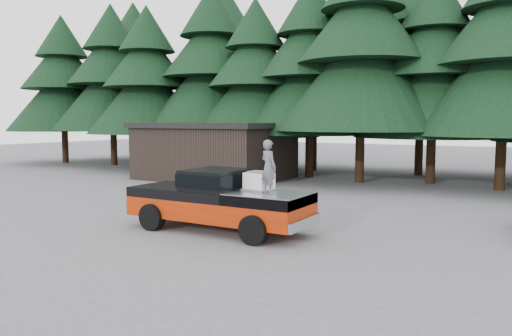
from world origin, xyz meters
The scene contains 7 objects.
ground centered at (0.00, 0.00, 0.00)m, with size 120.00×120.00×0.00m, color #505053.
pickup_truck centered at (-0.78, 0.39, 0.67)m, with size 6.00×2.04×1.33m, color #BF2500, non-canonical shape.
truck_cab centered at (-0.88, 0.39, 1.62)m, with size 1.66×1.90×0.59m, color black.
air_compressor centered at (0.56, 0.59, 1.59)m, with size 0.76×0.63×0.52m, color silver.
man_on_bed centered at (1.12, 0.16, 2.11)m, with size 0.57×0.37×1.55m, color #525459.
utility_building centered at (-9.00, 12.00, 1.67)m, with size 8.40×6.40×3.30m.
treeline centered at (0.42, 17.20, 7.72)m, with size 60.15×16.05×17.50m.
Camera 1 is at (7.94, -12.21, 3.42)m, focal length 35.00 mm.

